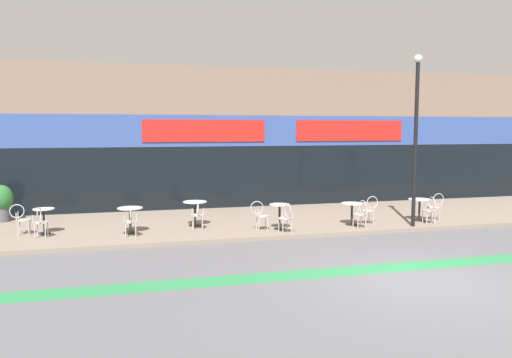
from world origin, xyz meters
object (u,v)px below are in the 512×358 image
object	(u,v)px
lamp_post	(416,129)
planter_pot	(2,201)
bistro_table_0	(44,216)
cafe_chair_3_near	(286,216)
cafe_chair_5_near	(430,208)
cafe_chair_0_near	(40,220)
cafe_chair_5_side	(436,205)
bistro_table_4	(352,209)
bistro_table_5	(419,205)
cafe_chair_4_near	(361,212)
cafe_chair_1_near	(130,219)
bistro_table_1	(130,215)
bistro_table_3	(280,212)
cafe_chair_3_side	(260,213)
cafe_chair_2_near	(198,213)
bistro_table_2	(195,208)
cafe_chair_0_side	(21,217)
cafe_chair_4_side	(370,208)

from	to	relation	value
lamp_post	planter_pot	bearing A→B (deg)	161.85
bistro_table_0	lamp_post	world-z (taller)	lamp_post
cafe_chair_3_near	cafe_chair_5_near	distance (m)	4.97
cafe_chair_0_near	planter_pot	distance (m)	3.46
cafe_chair_3_near	cafe_chair_5_side	distance (m)	5.66
bistro_table_4	cafe_chair_0_near	xyz separation A→B (m)	(-9.36, 0.42, 0.01)
bistro_table_5	cafe_chair_4_near	distance (m)	2.62
cafe_chair_1_near	planter_pot	xyz separation A→B (m)	(-4.10, 3.57, 0.17)
lamp_post	bistro_table_1	bearing A→B (deg)	171.83
bistro_table_3	cafe_chair_4_near	distance (m)	2.53
bistro_table_5	cafe_chair_3_side	size ratio (longest dim) A/B	0.82
cafe_chair_5_near	planter_pot	size ratio (longest dim) A/B	0.74
bistro_table_3	cafe_chair_3_side	world-z (taller)	cafe_chair_3_side
cafe_chair_2_near	bistro_table_2	bearing A→B (deg)	3.56
cafe_chair_3_side	cafe_chair_0_side	bearing A→B (deg)	171.75
bistro_table_1	bistro_table_5	xyz separation A→B (m)	(9.42, -0.42, -0.02)
bistro_table_1	cafe_chair_5_side	xyz separation A→B (m)	(10.05, -0.42, -0.02)
bistro_table_3	cafe_chair_2_near	bearing A→B (deg)	166.22
bistro_table_3	cafe_chair_4_side	size ratio (longest dim) A/B	0.86
bistro_table_3	planter_pot	world-z (taller)	planter_pot
cafe_chair_4_near	lamp_post	distance (m)	3.11
bistro_table_1	cafe_chair_4_side	size ratio (longest dim) A/B	0.84
bistro_table_5	cafe_chair_5_near	distance (m)	0.63
cafe_chair_3_side	bistro_table_4	bearing A→B (deg)	3.02
cafe_chair_2_near	cafe_chair_5_side	xyz separation A→B (m)	(8.05, -0.40, 0.00)
bistro_table_0	cafe_chair_0_side	bearing A→B (deg)	-179.69
lamp_post	cafe_chair_0_side	bearing A→B (deg)	171.45
bistro_table_3	cafe_chair_2_near	distance (m)	2.51
bistro_table_3	cafe_chair_5_near	distance (m)	4.99
bistro_table_5	cafe_chair_0_near	world-z (taller)	cafe_chair_0_near
cafe_chair_5_side	cafe_chair_5_near	bearing A→B (deg)	44.97
bistro_table_5	lamp_post	world-z (taller)	lamp_post
cafe_chair_3_near	cafe_chair_5_near	size ratio (longest dim) A/B	1.00
bistro_table_4	cafe_chair_2_near	distance (m)	4.93
cafe_chair_5_side	lamp_post	xyz separation A→B (m)	(-1.38, -0.82, 2.56)
cafe_chair_0_near	cafe_chair_0_side	world-z (taller)	same
bistro_table_0	cafe_chair_2_near	world-z (taller)	cafe_chair_2_near
bistro_table_3	cafe_chair_3_near	world-z (taller)	cafe_chair_3_near
bistro_table_4	bistro_table_3	bearing A→B (deg)	-177.67
cafe_chair_1_near	cafe_chair_2_near	distance (m)	2.09
cafe_chair_0_near	bistro_table_0	bearing A→B (deg)	4.61
bistro_table_5	cafe_chair_0_side	bearing A→B (deg)	175.68
bistro_table_0	cafe_chair_0_near	distance (m)	0.63
cafe_chair_1_near	cafe_chair_3_side	xyz separation A→B (m)	(3.81, 0.00, 0.00)
cafe_chair_4_side	bistro_table_3	bearing A→B (deg)	0.28
cafe_chair_0_near	cafe_chair_0_side	bearing A→B (deg)	50.09
cafe_chair_4_side	bistro_table_2	bearing A→B (deg)	-13.10
cafe_chair_3_side	bistro_table_3	bearing A→B (deg)	1.04
cafe_chair_4_side	lamp_post	world-z (taller)	lamp_post
bistro_table_4	cafe_chair_0_side	bearing A→B (deg)	174.01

